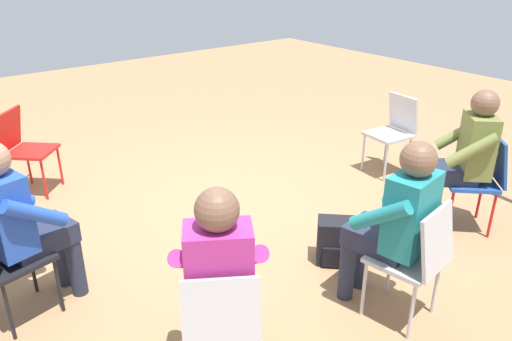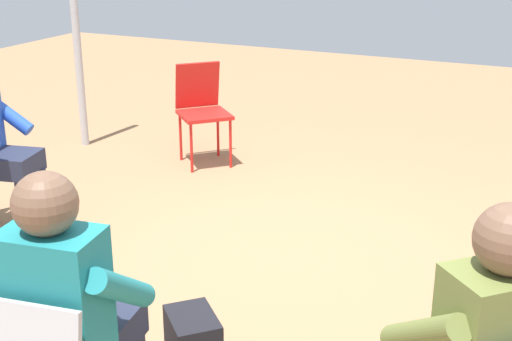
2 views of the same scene
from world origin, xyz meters
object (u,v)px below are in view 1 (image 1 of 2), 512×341
chair_southeast (221,326)px  backpack_near_laptop_user (335,243)px  person_in_teal (396,219)px  person_in_olive (464,153)px  chair_south (1,256)px  person_with_laptop (219,274)px  chair_northeast (480,176)px  chair_southwest (24,145)px  chair_north (394,128)px  person_in_blue (21,219)px  chair_east (416,255)px

chair_southeast → backpack_near_laptop_user: chair_southeast is taller
person_in_teal → person_in_olive: bearing=5.2°
chair_south → person_with_laptop: person_with_laptop is taller
person_with_laptop → chair_northeast: bearing=32.6°
chair_southwest → person_in_teal: (3.37, 1.36, 0.20)m
chair_south → chair_north: same height
chair_south → person_with_laptop: bearing=20.7°
chair_north → chair_southeast: (1.37, -3.19, 0.00)m
chair_north → chair_southeast: same height
person_in_blue → person_in_olive: size_ratio=1.00×
chair_northeast → chair_southeast: size_ratio=1.00×
chair_north → backpack_near_laptop_user: chair_north is taller
chair_northeast → chair_north: bearing=26.0°
person_in_olive → person_in_blue: bearing=115.3°
person_with_laptop → person_in_olive: bearing=35.2°
chair_east → person_in_olive: (-0.50, 1.33, 0.20)m
chair_northeast → backpack_near_laptop_user: (-0.38, -1.34, -0.34)m
person_with_laptop → person_in_blue: 1.43m
person_with_laptop → person_in_teal: size_ratio=1.00×
chair_south → person_in_teal: bearing=41.6°
person_with_laptop → person_in_blue: bearing=149.8°
chair_east → chair_southeast: size_ratio=1.00×
person_in_olive → chair_southeast: bearing=140.6°
chair_northeast → person_in_blue: (-1.26, -3.33, 0.20)m
chair_north → chair_east: bearing=137.6°
chair_north → person_in_teal: 2.38m
person_in_olive → backpack_near_laptop_user: 1.36m
chair_southwest → person_in_olive: 4.08m
chair_north → backpack_near_laptop_user: size_ratio=2.36×
chair_northeast → chair_south: bearing=115.6°
chair_south → chair_east: bearing=39.0°
chair_north → person_in_blue: 3.76m
person_in_teal → person_in_olive: (-0.34, 1.35, 0.00)m
chair_southwest → person_in_blue: size_ratio=0.69×
chair_southwest → backpack_near_laptop_user: chair_southwest is taller
chair_southeast → person_in_teal: bearing=29.4°
chair_south → chair_north: 3.91m
chair_southeast → backpack_near_laptop_user: 1.57m
chair_southeast → chair_south: bearing=150.3°
person_with_laptop → backpack_near_laptop_user: (-0.39, 1.34, -0.53)m
chair_east → backpack_near_laptop_user: size_ratio=2.36×
person_in_blue → person_with_laptop: bearing=14.4°
chair_east → person_with_laptop: (-0.38, -1.23, 0.20)m
chair_east → chair_southeast: bearing=161.1°
chair_southeast → person_with_laptop: person_with_laptop is taller
chair_north → chair_southwest: (-1.93, -3.25, 0.00)m
chair_northeast → person_in_olive: (-0.12, -0.12, 0.20)m
chair_northeast → person_in_olive: person_in_olive is taller
chair_east → chair_southeast: same height
person_in_teal → backpack_near_laptop_user: bearing=68.4°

